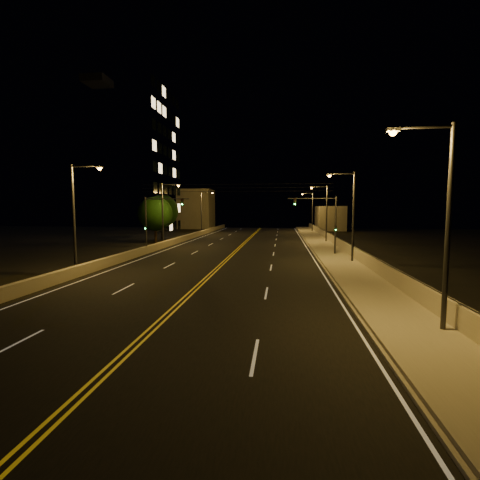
# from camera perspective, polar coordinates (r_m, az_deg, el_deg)

# --- Properties ---
(ground) EXTENTS (160.00, 160.00, 0.00)m
(ground) POSITION_cam_1_polar(r_m,az_deg,el_deg) (12.47, -20.57, -19.22)
(ground) COLOR black
(ground) RESTS_ON ground
(road) EXTENTS (18.00, 120.00, 0.02)m
(road) POSITION_cam_1_polar(r_m,az_deg,el_deg) (30.93, -3.25, -4.22)
(road) COLOR black
(road) RESTS_ON ground
(sidewalk) EXTENTS (3.60, 120.00, 0.30)m
(sidewalk) POSITION_cam_1_polar(r_m,az_deg,el_deg) (30.92, 16.92, -4.18)
(sidewalk) COLOR gray
(sidewalk) RESTS_ON ground
(curb) EXTENTS (0.14, 120.00, 0.15)m
(curb) POSITION_cam_1_polar(r_m,az_deg,el_deg) (30.66, 13.47, -4.32)
(curb) COLOR gray
(curb) RESTS_ON ground
(parapet_wall) EXTENTS (0.30, 120.00, 1.00)m
(parapet_wall) POSITION_cam_1_polar(r_m,az_deg,el_deg) (31.15, 19.95, -2.99)
(parapet_wall) COLOR #A69C8A
(parapet_wall) RESTS_ON sidewalk
(jersey_barrier) EXTENTS (0.45, 120.00, 0.82)m
(jersey_barrier) POSITION_cam_1_polar(r_m,az_deg,el_deg) (33.95, -19.67, -2.99)
(jersey_barrier) COLOR #A69C8A
(jersey_barrier) RESTS_ON ground
(distant_building_right) EXTENTS (6.00, 10.00, 5.54)m
(distant_building_right) POSITION_cam_1_polar(r_m,az_deg,el_deg) (83.63, 14.54, 3.50)
(distant_building_right) COLOR gray
(distant_building_right) RESTS_ON ground
(distant_building_left) EXTENTS (8.00, 8.00, 9.73)m
(distant_building_left) POSITION_cam_1_polar(r_m,az_deg,el_deg) (88.26, -7.18, 5.07)
(distant_building_left) COLOR gray
(distant_building_left) RESTS_ON ground
(parapet_rail) EXTENTS (0.06, 120.00, 0.06)m
(parapet_rail) POSITION_cam_1_polar(r_m,az_deg,el_deg) (31.08, 19.98, -2.02)
(parapet_rail) COLOR black
(parapet_rail) RESTS_ON parapet_wall
(lane_markings) EXTENTS (17.32, 116.00, 0.00)m
(lane_markings) POSITION_cam_1_polar(r_m,az_deg,el_deg) (30.86, -3.27, -4.22)
(lane_markings) COLOR silver
(lane_markings) RESTS_ON road
(streetlight_0) EXTENTS (2.55, 0.28, 8.33)m
(streetlight_0) POSITION_cam_1_polar(r_m,az_deg,el_deg) (15.58, 30.08, 3.67)
(streetlight_0) COLOR #2D2D33
(streetlight_0) RESTS_ON ground
(streetlight_1) EXTENTS (2.55, 0.28, 8.33)m
(streetlight_1) POSITION_cam_1_polar(r_m,az_deg,el_deg) (32.97, 17.63, 4.60)
(streetlight_1) COLOR #2D2D33
(streetlight_1) RESTS_ON ground
(streetlight_2) EXTENTS (2.55, 0.28, 8.33)m
(streetlight_2) POSITION_cam_1_polar(r_m,az_deg,el_deg) (51.70, 13.72, 4.85)
(streetlight_2) COLOR #2D2D33
(streetlight_2) RESTS_ON ground
(streetlight_3) EXTENTS (2.55, 0.28, 8.33)m
(streetlight_3) POSITION_cam_1_polar(r_m,az_deg,el_deg) (75.07, 11.59, 4.97)
(streetlight_3) COLOR #2D2D33
(streetlight_3) RESTS_ON ground
(streetlight_4) EXTENTS (2.55, 0.28, 8.33)m
(streetlight_4) POSITION_cam_1_polar(r_m,az_deg,el_deg) (28.87, -25.15, 4.29)
(streetlight_4) COLOR #2D2D33
(streetlight_4) RESTS_ON ground
(streetlight_5) EXTENTS (2.55, 0.28, 8.33)m
(streetlight_5) POSITION_cam_1_polar(r_m,az_deg,el_deg) (46.75, -12.25, 4.85)
(streetlight_5) COLOR #2D2D33
(streetlight_5) RESTS_ON ground
(streetlight_6) EXTENTS (2.55, 0.28, 8.33)m
(streetlight_6) POSITION_cam_1_polar(r_m,az_deg,el_deg) (68.16, -6.11, 5.03)
(streetlight_6) COLOR #2D2D33
(streetlight_6) RESTS_ON ground
(traffic_signal_right) EXTENTS (5.11, 0.31, 6.32)m
(traffic_signal_right) POSITION_cam_1_polar(r_m,az_deg,el_deg) (37.77, 13.95, 3.40)
(traffic_signal_right) COLOR #2D2D33
(traffic_signal_right) RESTS_ON ground
(traffic_signal_left) EXTENTS (5.11, 0.31, 6.32)m
(traffic_signal_left) POSITION_cam_1_polar(r_m,az_deg,el_deg) (40.08, -13.91, 3.50)
(traffic_signal_left) COLOR #2D2D33
(traffic_signal_left) RESTS_ON ground
(overhead_wires) EXTENTS (22.00, 0.03, 0.83)m
(overhead_wires) POSITION_cam_1_polar(r_m,az_deg,el_deg) (39.96, -0.88, 8.56)
(overhead_wires) COLOR black
(building_tower) EXTENTS (24.00, 15.00, 26.98)m
(building_tower) POSITION_cam_1_polar(r_m,az_deg,el_deg) (65.59, -22.00, 11.73)
(building_tower) COLOR gray
(building_tower) RESTS_ON ground
(tree_0) EXTENTS (5.02, 5.02, 6.80)m
(tree_0) POSITION_cam_1_polar(r_m,az_deg,el_deg) (52.32, -13.75, 4.22)
(tree_0) COLOR black
(tree_0) RESTS_ON ground
(tree_1) EXTENTS (5.41, 5.41, 7.33)m
(tree_1) POSITION_cam_1_polar(r_m,az_deg,el_deg) (59.03, -12.71, 4.67)
(tree_1) COLOR black
(tree_1) RESTS_ON ground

